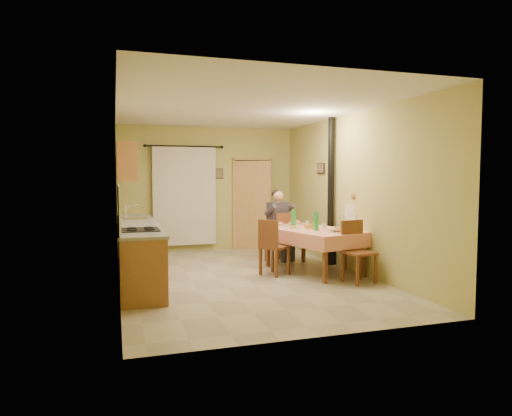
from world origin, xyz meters
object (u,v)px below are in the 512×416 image
object	(u,v)px
dining_table	(313,250)
stove_flue	(331,211)
chair_right	(359,254)
chair_near	(358,264)
chair_left	(274,258)
chair_far	(279,247)
man_right	(359,222)
man_far	(279,217)

from	to	relation	value
dining_table	stove_flue	distance (m)	1.03
chair_right	chair_near	bearing A→B (deg)	128.61
chair_near	chair_left	bearing A→B (deg)	-49.81
chair_far	stove_flue	bearing A→B (deg)	-51.70
chair_left	man_right	bearing A→B (deg)	53.87
man_right	stove_flue	bearing A→B (deg)	-3.48
chair_right	chair_left	xyz separation A→B (m)	(-1.59, 0.07, 0.00)
chair_near	man_right	distance (m)	1.15
chair_right	stove_flue	xyz separation A→B (m)	(-0.23, 0.67, 0.74)
dining_table	man_right	bearing A→B (deg)	-25.39
man_far	man_right	xyz separation A→B (m)	(1.08, -1.22, 0.00)
chair_left	chair_right	bearing A→B (deg)	54.05
dining_table	chair_left	size ratio (longest dim) A/B	2.19
chair_far	stove_flue	xyz separation A→B (m)	(0.85, -0.53, 0.73)
chair_far	man_right	world-z (taller)	man_right
chair_left	man_far	bearing A→B (deg)	122.72
chair_far	chair_left	world-z (taller)	chair_far
dining_table	stove_flue	size ratio (longest dim) A/B	0.75
chair_left	man_right	xyz separation A→B (m)	(1.58, -0.07, 0.59)
chair_far	chair_left	distance (m)	1.24
stove_flue	chair_left	bearing A→B (deg)	-155.99
man_far	man_right	bearing A→B (deg)	-68.51
dining_table	chair_near	size ratio (longest dim) A/B	2.14
chair_near	stove_flue	world-z (taller)	stove_flue
chair_near	chair_left	distance (m)	1.43
chair_near	stove_flue	bearing A→B (deg)	-109.39
chair_left	dining_table	bearing A→B (deg)	61.75
chair_near	man_far	bearing A→B (deg)	-83.65
chair_near	chair_left	xyz separation A→B (m)	(-1.09, 0.93, -0.00)
dining_table	chair_far	bearing A→B (deg)	87.77
man_far	man_right	distance (m)	1.62
chair_near	man_far	size ratio (longest dim) A/B	0.71
dining_table	man_right	size ratio (longest dim) A/B	1.51
dining_table	chair_far	world-z (taller)	chair_far
dining_table	chair_left	world-z (taller)	chair_left
dining_table	stove_flue	xyz separation A→B (m)	(0.60, 0.54, 0.65)
dining_table	chair_left	bearing A→B (deg)	169.73
chair_near	chair_right	distance (m)	0.99
man_far	man_right	world-z (taller)	same
dining_table	man_far	bearing A→B (deg)	87.86
chair_left	stove_flue	bearing A→B (deg)	80.47
dining_table	man_far	xyz separation A→B (m)	(-0.26, 1.08, 0.50)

